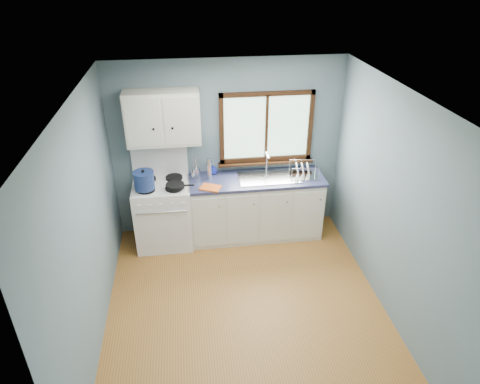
{
  "coord_description": "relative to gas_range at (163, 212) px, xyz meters",
  "views": [
    {
      "loc": [
        -0.57,
        -3.69,
        3.62
      ],
      "look_at": [
        0.05,
        0.9,
        1.05
      ],
      "focal_mm": 32.0,
      "sensor_mm": 36.0,
      "label": 1
    }
  ],
  "objects": [
    {
      "name": "soap_bottle",
      "position": [
        0.73,
        0.2,
        0.54
      ],
      "size": [
        0.09,
        0.09,
        0.23
      ],
      "primitive_type": "imported",
      "rotation": [
        0.0,
        0.0,
        0.01
      ],
      "color": "#1726A8",
      "rests_on": "countertop"
    },
    {
      "name": "wall_left",
      "position": [
        -0.66,
        -1.47,
        0.76
      ],
      "size": [
        0.02,
        3.6,
        2.5
      ],
      "primitive_type": "cube",
      "color": "slate",
      "rests_on": "ground"
    },
    {
      "name": "skillet",
      "position": [
        0.2,
        -0.17,
        0.49
      ],
      "size": [
        0.38,
        0.26,
        0.05
      ],
      "rotation": [
        0.0,
        0.0,
        -0.08
      ],
      "color": "black",
      "rests_on": "gas_range"
    },
    {
      "name": "sink",
      "position": [
        1.49,
        0.02,
        0.37
      ],
      "size": [
        0.84,
        0.46,
        0.44
      ],
      "color": "silver",
      "rests_on": "countertop"
    },
    {
      "name": "wall_back",
      "position": [
        0.95,
        0.34,
        0.76
      ],
      "size": [
        3.2,
        0.02,
        2.5
      ],
      "primitive_type": "cube",
      "color": "slate",
      "rests_on": "ground"
    },
    {
      "name": "dish_towel",
      "position": [
        0.66,
        -0.19,
        0.44
      ],
      "size": [
        0.32,
        0.28,
        0.02
      ],
      "primitive_type": "cube",
      "rotation": [
        0.0,
        0.0,
        -0.42
      ],
      "color": "#D75B1C",
      "rests_on": "countertop"
    },
    {
      "name": "thermos",
      "position": [
        0.66,
        0.1,
        0.58
      ],
      "size": [
        0.09,
        0.09,
        0.3
      ],
      "primitive_type": "cylinder",
      "rotation": [
        0.0,
        0.0,
        -0.27
      ],
      "color": "silver",
      "rests_on": "countertop"
    },
    {
      "name": "wall_right",
      "position": [
        2.56,
        -1.47,
        0.76
      ],
      "size": [
        0.02,
        3.6,
        2.5
      ],
      "primitive_type": "cube",
      "color": "slate",
      "rests_on": "ground"
    },
    {
      "name": "countertop",
      "position": [
        1.31,
        0.02,
        0.41
      ],
      "size": [
        1.89,
        0.64,
        0.04
      ],
      "primitive_type": "cube",
      "color": "#222745",
      "rests_on": "base_cabinets"
    },
    {
      "name": "window",
      "position": [
        1.48,
        0.3,
        0.98
      ],
      "size": [
        1.36,
        0.1,
        1.03
      ],
      "color": "#9EC6A8",
      "rests_on": "wall_back"
    },
    {
      "name": "dish_rack",
      "position": [
        1.96,
        -0.01,
        0.48
      ],
      "size": [
        0.42,
        0.34,
        0.2
      ],
      "rotation": [
        0.0,
        0.0,
        -0.12
      ],
      "color": "silver",
      "rests_on": "countertop"
    },
    {
      "name": "utensil_crock",
      "position": [
        0.48,
        0.15,
        0.5
      ],
      "size": [
        0.14,
        0.14,
        0.37
      ],
      "rotation": [
        0.0,
        0.0,
        0.23
      ],
      "color": "silver",
      "rests_on": "countertop"
    },
    {
      "name": "stockpot",
      "position": [
        -0.2,
        -0.15,
        0.59
      ],
      "size": [
        0.28,
        0.28,
        0.27
      ],
      "rotation": [
        0.0,
        0.0,
        -0.02
      ],
      "color": "navy",
      "rests_on": "gas_range"
    },
    {
      "name": "floor",
      "position": [
        0.95,
        -1.47,
        -0.5
      ],
      "size": [
        3.2,
        3.6,
        0.02
      ],
      "primitive_type": "cube",
      "color": "#A56B2D",
      "rests_on": "ground"
    },
    {
      "name": "gas_range",
      "position": [
        0.0,
        0.0,
        0.0
      ],
      "size": [
        0.76,
        0.69,
        1.36
      ],
      "color": "white",
      "rests_on": "floor"
    },
    {
      "name": "ceiling",
      "position": [
        0.95,
        -1.47,
        2.02
      ],
      "size": [
        3.2,
        3.6,
        0.02
      ],
      "primitive_type": "cube",
      "color": "white",
      "rests_on": "wall_back"
    },
    {
      "name": "wall_front",
      "position": [
        0.95,
        -3.28,
        0.76
      ],
      "size": [
        3.2,
        0.02,
        2.5
      ],
      "primitive_type": "cube",
      "color": "slate",
      "rests_on": "ground"
    },
    {
      "name": "upper_cabinets",
      "position": [
        0.1,
        0.15,
        1.31
      ],
      "size": [
        0.95,
        0.35,
        0.7
      ],
      "color": "silver",
      "rests_on": "wall_back"
    },
    {
      "name": "base_cabinets",
      "position": [
        1.31,
        0.02,
        -0.08
      ],
      "size": [
        1.85,
        0.6,
        0.88
      ],
      "color": "silver",
      "rests_on": "floor"
    }
  ]
}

